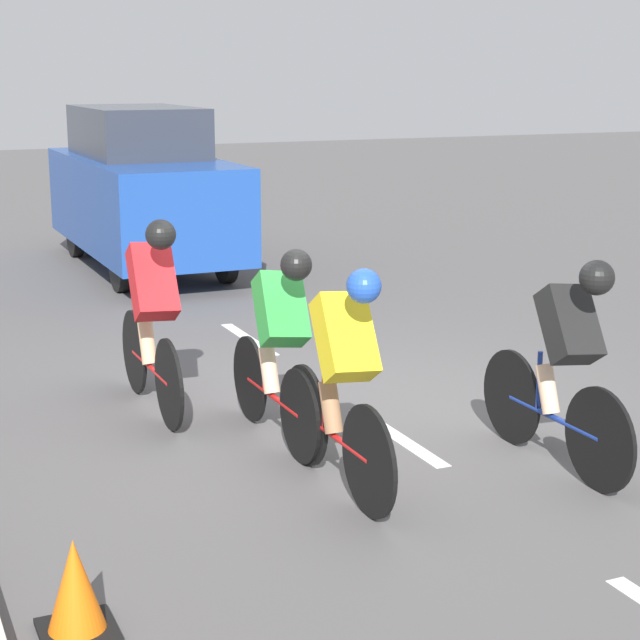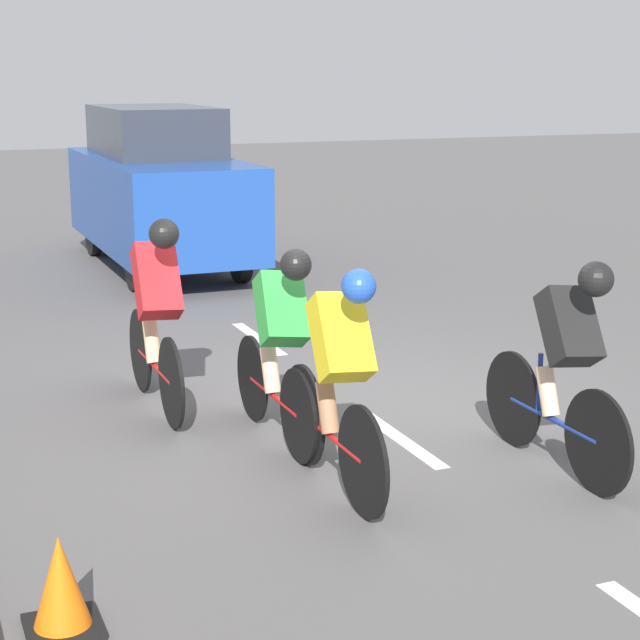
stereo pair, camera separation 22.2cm
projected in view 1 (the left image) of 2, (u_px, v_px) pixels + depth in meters
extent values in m
plane|color=#565454|center=(362.00, 413.00, 8.48)|extent=(60.00, 60.00, 0.00)
cube|color=white|center=(397.00, 436.00, 7.95)|extent=(0.12, 1.40, 0.01)
cube|color=white|center=(249.00, 339.00, 10.80)|extent=(0.12, 1.40, 0.01)
cylinder|color=black|center=(511.00, 397.00, 7.76)|extent=(0.03, 0.69, 0.69)
cylinder|color=black|center=(599.00, 440.00, 6.86)|extent=(0.03, 0.69, 0.69)
cylinder|color=navy|center=(553.00, 417.00, 7.31)|extent=(0.04, 1.01, 0.04)
cylinder|color=navy|center=(539.00, 381.00, 7.42)|extent=(0.04, 0.04, 0.42)
cylinder|color=white|center=(549.00, 401.00, 7.33)|extent=(0.07, 0.07, 0.16)
cylinder|color=beige|center=(547.00, 389.00, 7.33)|extent=(0.12, 0.23, 0.36)
cube|color=black|center=(570.00, 324.00, 7.07)|extent=(0.37, 0.45, 0.56)
sphere|color=black|center=(597.00, 278.00, 6.81)|extent=(0.23, 0.23, 0.23)
cylinder|color=black|center=(134.00, 352.00, 8.97)|extent=(0.03, 0.70, 0.70)
cylinder|color=black|center=(169.00, 385.00, 8.04)|extent=(0.03, 0.70, 0.70)
cylinder|color=red|center=(151.00, 367.00, 8.50)|extent=(0.04, 1.05, 0.04)
cylinder|color=red|center=(144.00, 336.00, 8.62)|extent=(0.04, 0.04, 0.42)
cylinder|color=white|center=(149.00, 354.00, 8.53)|extent=(0.07, 0.07, 0.16)
cylinder|color=#DBAD84|center=(147.00, 343.00, 8.53)|extent=(0.12, 0.23, 0.36)
cube|color=red|center=(153.00, 282.00, 8.26)|extent=(0.35, 0.50, 0.61)
sphere|color=black|center=(161.00, 235.00, 7.98)|extent=(0.23, 0.23, 0.23)
cylinder|color=black|center=(250.00, 379.00, 8.25)|extent=(0.03, 0.67, 0.67)
cylinder|color=black|center=(300.00, 416.00, 7.36)|extent=(0.03, 0.67, 0.67)
cylinder|color=red|center=(273.00, 396.00, 7.81)|extent=(0.04, 1.00, 0.04)
cylinder|color=red|center=(264.00, 363.00, 7.91)|extent=(0.04, 0.04, 0.42)
cylinder|color=#1999D8|center=(271.00, 382.00, 7.83)|extent=(0.07, 0.07, 0.16)
cylinder|color=beige|center=(269.00, 370.00, 7.83)|extent=(0.12, 0.23, 0.36)
cube|color=green|center=(281.00, 309.00, 7.57)|extent=(0.38, 0.46, 0.56)
sphere|color=black|center=(296.00, 265.00, 7.31)|extent=(0.22, 0.22, 0.22)
cylinder|color=black|center=(306.00, 415.00, 7.33)|extent=(0.03, 0.70, 0.70)
cylinder|color=black|center=(369.00, 461.00, 6.47)|extent=(0.03, 0.70, 0.70)
cylinder|color=red|center=(335.00, 437.00, 6.90)|extent=(0.04, 0.98, 0.04)
cylinder|color=red|center=(325.00, 398.00, 7.00)|extent=(0.04, 0.04, 0.42)
cylinder|color=yellow|center=(332.00, 420.00, 6.92)|extent=(0.07, 0.07, 0.16)
cylinder|color=#9E704C|center=(331.00, 407.00, 6.92)|extent=(0.12, 0.23, 0.36)
cube|color=yellow|center=(345.00, 337.00, 6.66)|extent=(0.36, 0.47, 0.57)
sphere|color=blue|center=(364.00, 286.00, 6.39)|extent=(0.21, 0.21, 0.21)
cylinder|color=black|center=(226.00, 258.00, 13.56)|extent=(0.14, 0.64, 0.64)
cylinder|color=black|center=(120.00, 266.00, 13.02)|extent=(0.14, 0.64, 0.64)
cylinder|color=black|center=(166.00, 229.00, 16.00)|extent=(0.14, 0.64, 0.64)
cylinder|color=black|center=(75.00, 235.00, 15.47)|extent=(0.14, 0.64, 0.64)
cube|color=#1E479E|center=(144.00, 202.00, 14.38)|extent=(1.70, 4.43, 1.19)
cube|color=#2D333D|center=(137.00, 131.00, 14.36)|extent=(1.39, 2.44, 0.66)
cube|color=black|center=(78.00, 631.00, 5.18)|extent=(0.36, 0.36, 0.03)
cone|color=orange|center=(75.00, 584.00, 5.12)|extent=(0.28, 0.28, 0.46)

